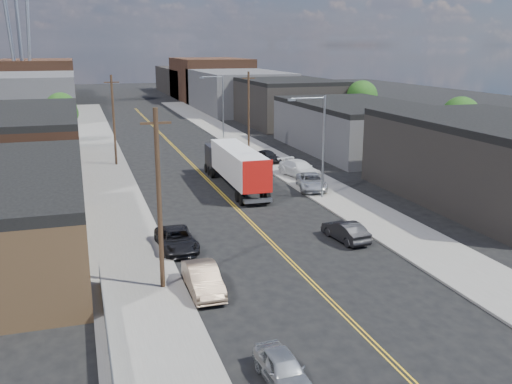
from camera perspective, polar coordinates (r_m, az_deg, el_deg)
ground at (r=81.36m, az=-8.75°, el=5.05°), size 260.00×260.00×0.00m
centerline at (r=66.80m, az=-6.74°, el=3.08°), size 0.32×120.00×0.01m
sidewalk_left at (r=65.74m, az=-14.90°, el=2.57°), size 5.00×140.00×0.15m
sidewalk_right at (r=69.14m, az=1.02°, el=3.62°), size 5.00×140.00×0.15m
warehouse_brown at (r=64.42m, az=-22.62°, el=4.62°), size 12.00×26.00×6.60m
industrial_right_a at (r=52.92m, az=22.99°, el=2.94°), size 14.00×22.00×7.10m
industrial_right_b at (r=74.41m, az=10.02°, el=6.50°), size 14.00×24.00×6.10m
industrial_right_c at (r=97.97m, az=3.00°, el=9.01°), size 14.00×22.00×7.60m
skyline_left_a at (r=115.03m, az=-21.64°, el=8.94°), size 16.00×30.00×8.00m
skyline_right_a at (r=119.15m, az=-1.83°, el=10.08°), size 16.00×30.00×8.00m
skyline_left_b at (r=139.86m, az=-21.04°, el=10.21°), size 16.00×26.00×10.00m
skyline_right_b at (r=143.26m, az=-4.59°, el=11.18°), size 16.00×26.00×10.00m
skyline_left_c at (r=159.88m, az=-20.61°, el=10.12°), size 16.00×40.00×7.00m
skyline_right_c at (r=162.87m, az=-6.20°, el=11.01°), size 16.00×40.00×7.00m
streetlight_near at (r=49.16m, az=6.35°, el=5.31°), size 3.39×0.25×9.00m
streetlight_far at (r=82.16m, az=-3.59°, el=9.02°), size 3.39×0.25×9.00m
utility_pole_left_near at (r=30.69m, az=-9.66°, el=-0.73°), size 1.60×0.26×10.00m
utility_pole_left_far at (r=65.00m, az=-14.04°, el=7.02°), size 1.60×0.26×10.00m
utility_pole_right at (r=70.82m, az=-0.74°, el=8.03°), size 1.60×0.26×10.00m
chainlink_fence at (r=26.05m, az=-14.58°, el=-14.50°), size 0.05×16.00×1.22m
tree_left_far at (r=81.86m, az=-18.87°, el=7.73°), size 4.35×4.20×6.97m
tree_right_near at (r=70.06m, az=19.78°, el=6.89°), size 4.60×4.48×7.44m
tree_right_far at (r=90.22m, az=10.57°, el=9.20°), size 4.85×4.76×7.91m
semi_truck at (r=53.90m, az=-2.23°, el=2.86°), size 2.78×15.10×3.94m
car_left_a at (r=23.66m, az=2.70°, el=-17.25°), size 1.68×3.82×1.28m
car_left_b at (r=31.39m, az=-5.32°, el=-8.68°), size 1.64×4.66×1.53m
car_left_c at (r=37.92m, az=-7.96°, el=-4.73°), size 2.44×5.06×1.39m
car_right_oncoming at (r=39.73m, az=8.93°, el=-3.88°), size 1.97×4.35×1.39m
car_right_lot_a at (r=52.85m, az=5.57°, el=1.05°), size 3.59×5.63×1.45m
car_right_lot_b at (r=57.86m, az=4.39°, el=2.33°), size 3.46×5.93×1.61m
car_right_lot_c at (r=65.11m, az=1.21°, el=3.62°), size 2.41×4.24×1.36m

